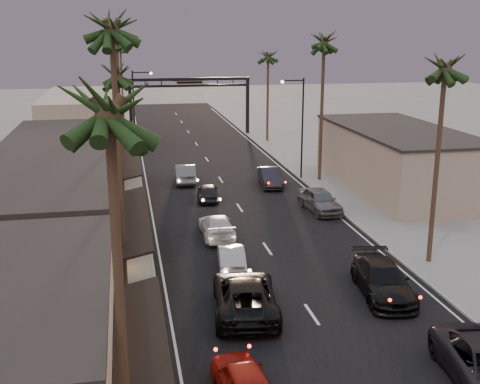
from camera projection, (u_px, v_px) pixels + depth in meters
name	position (u px, v px, depth m)	size (l,w,h in m)	color
ground	(233.00, 197.00, 48.28)	(200.00, 200.00, 0.00)	slate
road	(222.00, 182.00, 53.02)	(14.00, 120.00, 0.02)	black
sidewalk_left	(114.00, 169.00, 57.90)	(5.00, 92.00, 0.12)	slate
sidewalk_right	(303.00, 161.00, 61.39)	(5.00, 92.00, 0.12)	slate
storefront_mid	(39.00, 229.00, 31.91)	(8.00, 14.00, 5.50)	gray
storefront_far	(65.00, 168.00, 47.14)	(8.00, 16.00, 5.00)	beige
storefront_dist	(82.00, 121.00, 68.82)	(8.00, 20.00, 6.00)	gray
building_right	(397.00, 160.00, 50.20)	(8.00, 18.00, 5.00)	gray
arch	(190.00, 92.00, 75.28)	(15.20, 0.40, 7.27)	black
streetlight_right	(299.00, 120.00, 52.91)	(2.13, 0.30, 9.00)	black
streetlight_left	(137.00, 106.00, 62.69)	(2.13, 0.30, 9.00)	black
palm_la	(108.00, 97.00, 14.34)	(3.20, 3.20, 13.20)	#38281C
palm_lb	(111.00, 21.00, 26.16)	(3.20, 3.20, 15.20)	#38281C
palm_lc	(116.00, 69.00, 40.19)	(3.20, 3.20, 12.20)	#38281C
palm_ld	(116.00, 36.00, 57.70)	(3.20, 3.20, 14.20)	#38281C
palm_ra	(446.00, 60.00, 31.72)	(3.20, 3.20, 13.20)	#38281C
palm_rb	(324.00, 37.00, 50.43)	(3.20, 3.20, 14.20)	#38281C
palm_rc	(268.00, 53.00, 69.89)	(3.20, 3.20, 12.20)	#38281C
palm_far	(120.00, 42.00, 79.81)	(3.20, 3.20, 13.20)	#38281C
oncoming_red	(244.00, 381.00, 21.68)	(1.74, 4.33, 1.48)	#97140B
oncoming_pickup	(245.00, 295.00, 28.39)	(2.91, 6.31, 1.75)	black
oncoming_silver	(231.00, 257.00, 33.72)	(1.42, 4.06, 1.34)	#939398
oncoming_white	(217.00, 226.00, 38.93)	(2.01, 4.94, 1.43)	beige
oncoming_dgrey	(208.00, 192.00, 47.25)	(1.59, 3.96, 1.35)	black
oncoming_grey_far	(185.00, 173.00, 52.89)	(1.72, 4.94, 1.63)	#515257
curbside_black	(383.00, 280.00, 30.26)	(2.32, 5.71, 1.66)	black
curbside_grey	(320.00, 200.00, 44.35)	(2.00, 4.98, 1.70)	#525257
curbside_far	(270.00, 177.00, 51.65)	(1.65, 4.73, 1.56)	black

